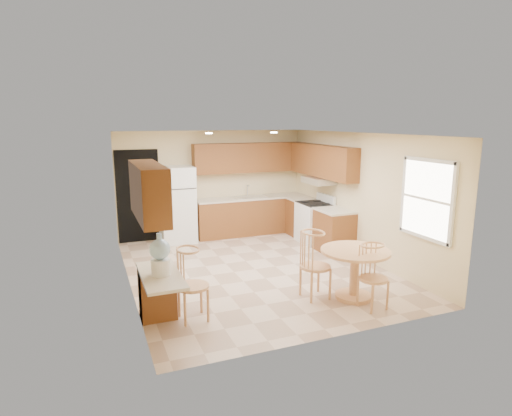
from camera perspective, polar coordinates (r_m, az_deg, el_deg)
name	(u,v)px	position (r m, az deg, el deg)	size (l,w,h in m)	color
floor	(255,269)	(8.08, -0.14, -8.16)	(5.50, 5.50, 0.00)	#CCAE94
ceiling	(255,134)	(7.61, -0.15, 9.85)	(4.50, 5.50, 0.02)	white
wall_back	(213,183)	(10.32, -5.79, 3.29)	(4.50, 0.02, 2.50)	beige
wall_front	(337,244)	(5.36, 10.79, -4.70)	(4.50, 0.02, 2.50)	beige
wall_left	(126,214)	(7.25, -16.92, -0.72)	(0.02, 5.50, 2.50)	beige
wall_right	(359,196)	(8.81, 13.59, 1.60)	(0.02, 5.50, 2.50)	beige
doorway	(138,196)	(10.00, -15.42, 1.51)	(0.90, 0.02, 2.10)	black
base_cab_back	(251,216)	(10.46, -0.63, -1.07)	(2.75, 0.60, 0.87)	brown
counter_back	(251,198)	(10.37, -0.63, 1.38)	(2.75, 0.63, 0.04)	beige
base_cab_right_a	(302,217)	(10.37, 6.11, -1.26)	(0.60, 0.59, 0.87)	brown
counter_right_a	(302,199)	(10.28, 6.17, 1.22)	(0.63, 0.59, 0.04)	beige
base_cab_right_b	(334,232)	(9.15, 10.37, -3.13)	(0.60, 0.80, 0.87)	brown
counter_right_b	(335,211)	(9.04, 10.47, -0.35)	(0.63, 0.80, 0.04)	beige
upper_cab_back	(249,158)	(10.37, -0.92, 6.73)	(2.75, 0.33, 0.70)	brown
upper_cab_right	(322,161)	(9.65, 8.80, 6.23)	(0.33, 2.42, 0.70)	brown
upper_cab_left	(149,192)	(5.59, -14.13, 2.14)	(0.33, 1.40, 0.70)	brown
sink	(250,197)	(10.36, -0.76, 1.49)	(0.78, 0.44, 0.01)	silver
range_hood	(319,180)	(9.64, 8.38, 3.66)	(0.50, 0.76, 0.14)	silver
desk_pedestal	(157,293)	(6.27, -13.02, -10.95)	(0.48, 0.42, 0.72)	brown
desk_top	(161,275)	(5.78, -12.60, -8.77)	(0.50, 1.20, 0.04)	beige
window	(427,199)	(7.35, 21.85, 1.10)	(0.06, 1.12, 1.30)	white
can_light_a	(209,133)	(8.59, -6.30, 9.89)	(0.14, 0.14, 0.02)	white
can_light_b	(274,132)	(9.06, 2.39, 10.03)	(0.14, 0.14, 0.02)	white
refrigerator	(177,205)	(9.83, -10.50, 0.45)	(0.76, 0.74, 1.73)	white
stove	(315,222)	(9.77, 7.83, -1.89)	(0.65, 0.76, 1.09)	white
dining_table	(355,267)	(6.84, 13.03, -7.63)	(1.06, 1.06, 0.79)	tan
chair_table_a	(319,260)	(6.64, 8.40, -6.86)	(0.47, 0.60, 1.06)	tan
chair_table_b	(378,273)	(6.48, 15.93, -8.27)	(0.42, 0.42, 0.96)	tan
chair_desk	(194,279)	(5.93, -8.23, -9.38)	(0.45, 0.58, 1.02)	tan
water_crock	(160,256)	(5.67, -12.68, -6.30)	(0.27, 0.27, 0.56)	white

